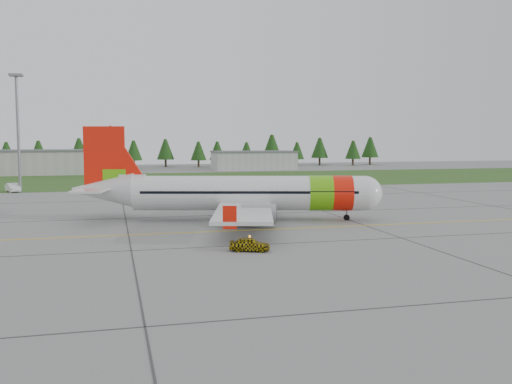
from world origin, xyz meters
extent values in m
plane|color=gray|center=(0.00, 0.00, 0.00)|extent=(320.00, 320.00, 0.00)
cylinder|color=silver|center=(-1.18, 14.88, 3.15)|extent=(26.55, 10.36, 3.96)
sphere|color=silver|center=(11.61, 11.62, 3.15)|extent=(3.96, 3.96, 3.96)
cone|color=silver|center=(-17.41, 19.02, 3.50)|extent=(7.86, 5.59, 3.96)
cube|color=black|center=(11.91, 11.54, 3.50)|extent=(2.23, 2.96, 0.57)
cylinder|color=#5CB50D|center=(6.69, 12.87, 3.15)|extent=(3.56, 4.57, 4.04)
cylinder|color=red|center=(9.05, 12.27, 3.15)|extent=(3.16, 4.47, 4.04)
cube|color=silver|center=(-1.67, 15.00, 2.03)|extent=(13.44, 32.86, 0.37)
cube|color=red|center=(1.34, 30.90, 2.59)|extent=(1.23, 0.48, 2.03)
cube|color=red|center=(-6.64, -0.39, 2.59)|extent=(1.23, 0.48, 2.03)
cylinder|color=gray|center=(1.19, 20.04, 1.47)|extent=(4.07, 2.97, 2.13)
cylinder|color=gray|center=(-1.57, 9.22, 1.47)|extent=(4.07, 2.97, 2.13)
cube|color=red|center=(-17.21, 18.97, 6.90)|extent=(4.62, 1.51, 7.72)
cube|color=#5CB50D|center=(-16.13, 18.69, 4.67)|extent=(2.66, 1.07, 2.44)
cube|color=silver|center=(-17.90, 19.14, 3.76)|extent=(6.03, 12.12, 0.22)
cylinder|color=slate|center=(9.64, 12.12, 0.71)|extent=(0.18, 0.18, 1.42)
cylinder|color=black|center=(9.64, 12.12, 0.35)|extent=(0.74, 0.45, 0.69)
cylinder|color=slate|center=(-1.95, 18.01, 0.96)|extent=(0.22, 0.22, 1.93)
cylinder|color=black|center=(-2.34, 18.11, 0.53)|extent=(1.14, 0.70, 1.06)
cylinder|color=slate|center=(-3.35, 12.50, 0.96)|extent=(0.22, 0.22, 1.93)
cylinder|color=black|center=(-3.75, 12.60, 0.53)|extent=(1.14, 0.70, 1.06)
imported|color=gold|center=(-5.40, -2.62, 1.70)|extent=(1.57, 1.69, 3.40)
imported|color=silver|center=(-33.33, 58.66, 2.37)|extent=(2.12, 2.07, 4.75)
cube|color=#30561E|center=(0.00, 82.00, 0.01)|extent=(320.00, 50.00, 0.03)
cube|color=gold|center=(0.00, 8.00, 0.01)|extent=(120.00, 0.25, 0.02)
cube|color=#A8A8A3|center=(-30.00, 110.00, 3.00)|extent=(32.00, 14.00, 6.00)
cube|color=#A8A8A3|center=(25.00, 118.00, 2.60)|extent=(24.00, 12.00, 5.20)
cylinder|color=slate|center=(-32.00, 58.00, 10.00)|extent=(0.50, 0.50, 20.00)
camera|label=1|loc=(-16.44, -48.23, 9.41)|focal=40.00mm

